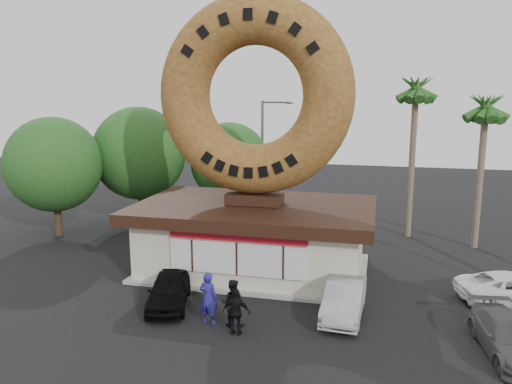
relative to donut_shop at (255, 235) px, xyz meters
The scene contains 16 objects.
ground 6.24m from the donut_shop, 90.00° to the right, with size 90.00×90.00×0.00m, color black.
donut_shop is the anchor object (origin of this frame).
giant_donut 6.56m from the donut_shop, 90.00° to the left, with size 9.06×9.06×2.31m, color olive.
tree_west 12.15m from the donut_shop, 143.55° to the left, with size 6.00×6.00×7.65m.
tree_mid 10.12m from the donut_shop, 113.92° to the left, with size 5.20×5.20×6.63m.
tree_far 13.59m from the donut_shop, 166.94° to the left, with size 5.60×5.60×7.14m.
palm_near 12.83m from the donut_shop, 46.90° to the left, with size 2.60×2.60×9.75m.
palm_far 14.00m from the donut_shop, 30.64° to the left, with size 2.60×2.60×8.75m.
street_lamp 10.54m from the donut_shop, 100.50° to the left, with size 2.11×0.20×8.00m.
person_left 6.09m from the donut_shop, 92.19° to the right, with size 0.73×0.48×2.00m, color navy.
person_center 6.10m from the donut_shop, 83.58° to the right, with size 0.87×0.68×1.79m, color black.
person_right 6.77m from the donut_shop, 81.34° to the right, with size 1.00×0.42×1.71m, color black.
car_black 5.55m from the donut_shop, 115.28° to the right, with size 1.52×3.79×1.29m, color black.
car_silver 6.24m from the donut_shop, 41.68° to the right, with size 1.40×4.03×1.33m, color #9F9FA4.
car_grey 11.64m from the donut_shop, 29.94° to the right, with size 1.71×4.20×1.22m, color #4D4F52.
car_white 11.30m from the donut_shop, ahead, with size 2.03×4.39×1.22m, color white.
Camera 1 is at (5.67, -16.40, 8.35)m, focal length 35.00 mm.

